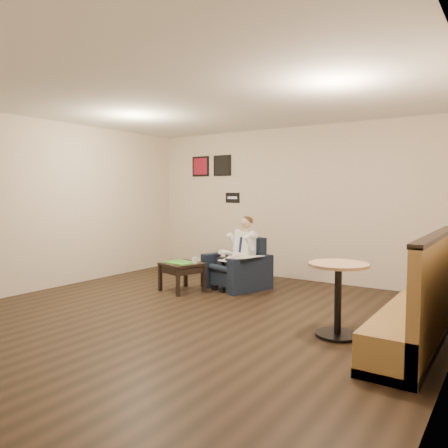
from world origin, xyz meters
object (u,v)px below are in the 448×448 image
Objects in this scene: coffee_mug at (195,260)px; smartphone at (192,262)px; armchair at (237,263)px; banquette at (413,290)px; cafe_table at (338,300)px; green_folder at (180,262)px; seated_man at (232,255)px; side_table at (182,277)px.

coffee_mug is 0.15m from smartphone.
banquette is at bearing -6.24° from armchair.
coffee_mug is 2.78m from cafe_table.
armchair is at bearing 147.09° from cafe_table.
cafe_table is at bearing -14.41° from green_folder.
banquette reaches higher than coffee_mug.
seated_man is 0.90m from side_table.
seated_man is 0.87m from green_folder.
smartphone is at bearing 147.46° from coffee_mug.
armchair is 0.75× the size of seated_man.
armchair is 1.52× the size of side_table.
cafe_table is at bearing -169.13° from banquette.
smartphone is at bearing 57.21° from side_table.
armchair is 0.75m from coffee_mug.
armchair is at bearing 57.41° from coffee_mug.
smartphone is 2.92m from cafe_table.
armchair reaches higher than side_table.
side_table is 3.68m from banquette.
coffee_mug is (-0.37, -0.52, -0.06)m from seated_man.
smartphone reaches higher than side_table.
side_table is at bearing -161.75° from coffee_mug.
green_folder is (-0.04, -0.01, 0.24)m from side_table.
coffee_mug is at bearing 18.25° from side_table.
seated_man is at bearing -90.00° from armchair.
side_table is 0.30m from smartphone.
armchair is 5.97× the size of smartphone.
cafe_table is at bearing -15.50° from armchair.
coffee_mug is at bearing -105.19° from armchair.
side_table is at bearing 165.20° from cafe_table.
coffee_mug reaches higher than smartphone.
seated_man is at bearing 149.37° from cafe_table.
cafe_table is at bearing 7.38° from smartphone.
green_folder is at bearing 170.63° from banquette.
banquette reaches higher than smartphone.
side_table is (-0.62, -0.70, -0.19)m from armchair.
armchair is 0.76m from smartphone.
cafe_table reaches higher than side_table.
seated_man reaches higher than armchair.
green_folder is 3.70m from banquette.
banquette reaches higher than seated_man.
seated_man reaches higher than smartphone.
banquette is at bearing -9.64° from side_table.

